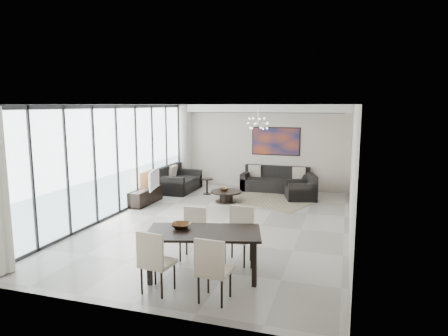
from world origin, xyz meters
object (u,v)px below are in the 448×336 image
at_px(sofa_main, 275,183).
at_px(tv_console, 146,196).
at_px(coffee_table, 226,196).
at_px(television, 151,179).
at_px(dining_table, 204,236).

distance_m(sofa_main, tv_console, 4.45).
xyz_separation_m(coffee_table, tv_console, (-2.21, -0.92, 0.04)).
distance_m(coffee_table, television, 2.29).
bearing_deg(sofa_main, dining_table, -89.66).
xyz_separation_m(sofa_main, tv_console, (-3.34, -2.93, -0.05)).
bearing_deg(television, tv_console, 92.94).
bearing_deg(sofa_main, tv_console, -138.72).
distance_m(coffee_table, sofa_main, 2.31).
height_order(tv_console, dining_table, dining_table).
height_order(sofa_main, tv_console, sofa_main).
xyz_separation_m(tv_console, dining_table, (3.38, -4.24, 0.49)).
bearing_deg(television, dining_table, -155.36).
bearing_deg(coffee_table, tv_console, -157.33).
xyz_separation_m(tv_console, television, (0.16, 0.04, 0.51)).
bearing_deg(coffee_table, sofa_main, 60.59).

